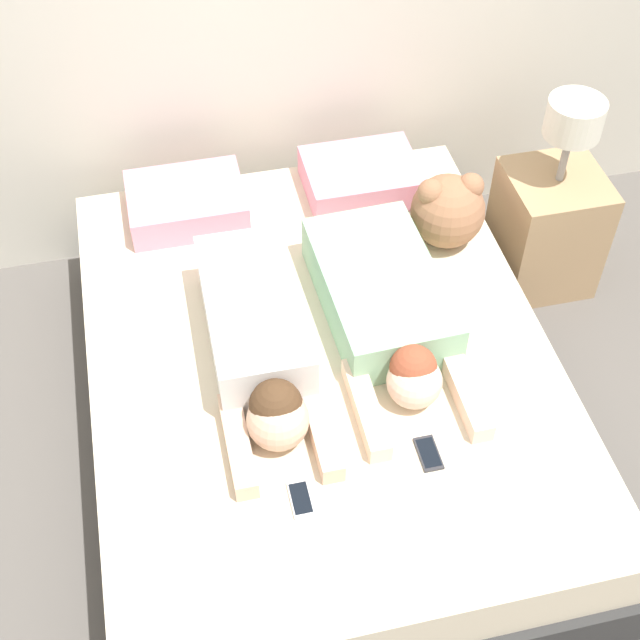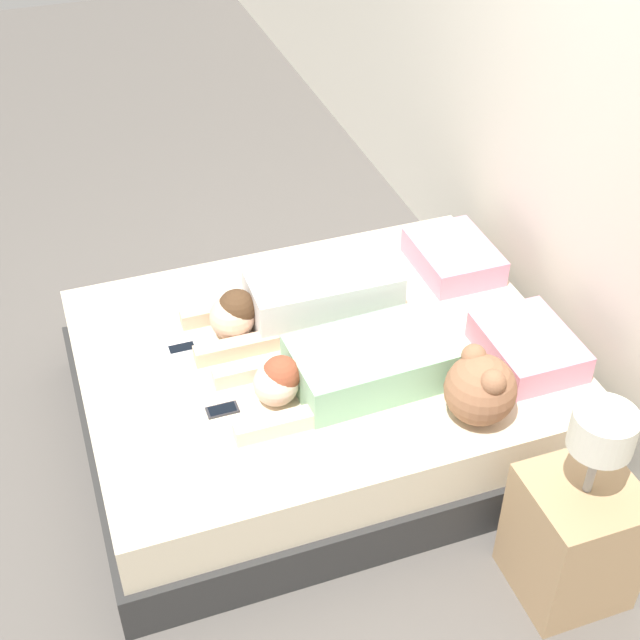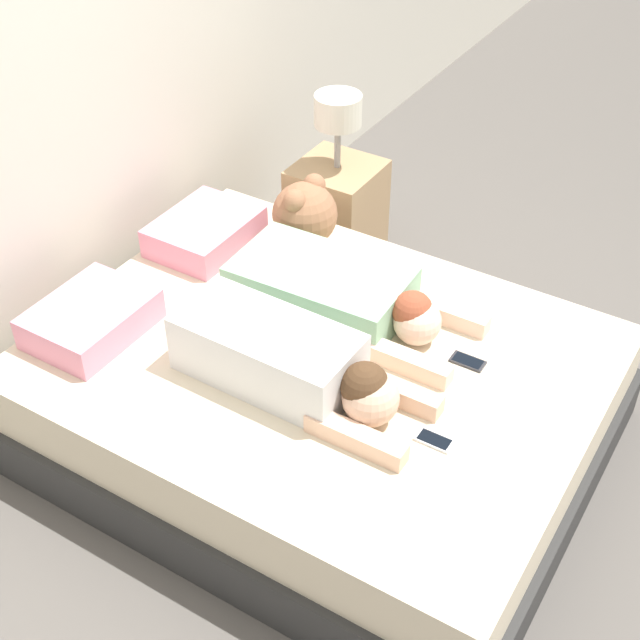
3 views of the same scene
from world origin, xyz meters
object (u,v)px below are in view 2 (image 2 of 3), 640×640
object	(u,v)px
plush_toy	(480,388)
pillow_head_right	(528,347)
person_right	(353,366)
nightstand	(575,530)
person_left	(300,301)
cell_phone_left	(182,348)
pillow_head_left	(453,256)
cell_phone_right	(222,410)
bed	(320,388)

from	to	relation	value
plush_toy	pillow_head_right	bearing A→B (deg)	123.87
pillow_head_right	person_right	bearing A→B (deg)	-98.01
person_right	nightstand	distance (m)	1.02
nightstand	person_left	bearing A→B (deg)	-155.34
pillow_head_right	nightstand	size ratio (longest dim) A/B	0.50
person_right	cell_phone_left	xyz separation A→B (m)	(-0.43, -0.60, -0.08)
plush_toy	cell_phone_left	bearing A→B (deg)	-127.92
person_left	plush_toy	bearing A→B (deg)	29.79
person_right	cell_phone_left	distance (m)	0.74
person_left	cell_phone_left	size ratio (longest dim) A/B	7.50
pillow_head_left	cell_phone_left	distance (m)	1.34
pillow_head_right	cell_phone_right	bearing A→B (deg)	-95.26
pillow_head_left	person_left	xyz separation A→B (m)	(0.14, -0.80, 0.04)
bed	cell_phone_right	distance (m)	0.58
pillow_head_right	person_left	bearing A→B (deg)	-124.52
person_left	person_right	distance (m)	0.45
pillow_head_left	pillow_head_right	distance (m)	0.69
cell_phone_left	plush_toy	xyz separation A→B (m)	(0.76, 0.98, 0.14)
cell_phone_right	bed	bearing A→B (deg)	115.47
bed	cell_phone_left	distance (m)	0.62
cell_phone_right	pillow_head_left	bearing A→B (deg)	114.47
bed	nightstand	world-z (taller)	nightstand
plush_toy	cell_phone_right	bearing A→B (deg)	-111.03
pillow_head_left	cell_phone_right	distance (m)	1.39
pillow_head_left	plush_toy	xyz separation A→B (m)	(0.93, -0.35, 0.08)
person_left	nightstand	size ratio (longest dim) A/B	1.05
person_right	plush_toy	xyz separation A→B (m)	(0.34, 0.38, 0.06)
cell_phone_left	cell_phone_right	size ratio (longest dim) A/B	1.00
person_right	nightstand	world-z (taller)	nightstand
bed	cell_phone_left	size ratio (longest dim) A/B	16.38
pillow_head_right	pillow_head_left	bearing A→B (deg)	180.00
bed	plush_toy	bearing A→B (deg)	36.68
person_left	nightstand	distance (m)	1.45
person_right	cell_phone_right	distance (m)	0.54
pillow_head_right	person_left	xyz separation A→B (m)	(-0.55, -0.80, 0.04)
cell_phone_left	pillow_head_right	bearing A→B (deg)	68.31
bed	pillow_head_left	bearing A→B (deg)	113.84
cell_phone_left	cell_phone_right	xyz separation A→B (m)	(0.41, 0.07, 0.00)
pillow_head_right	person_right	world-z (taller)	person_right
person_left	person_right	bearing A→B (deg)	8.94
cell_phone_left	plush_toy	distance (m)	1.25
pillow_head_left	nightstand	world-z (taller)	nightstand
plush_toy	nightstand	world-z (taller)	nightstand
pillow_head_right	cell_phone_left	world-z (taller)	pillow_head_right
cell_phone_right	plush_toy	distance (m)	0.99
plush_toy	nightstand	size ratio (longest dim) A/B	0.33
bed	nightstand	size ratio (longest dim) A/B	2.30
bed	plush_toy	size ratio (longest dim) A/B	7.01
person_right	cell_phone_right	bearing A→B (deg)	-91.47
bed	pillow_head_left	distance (m)	0.90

